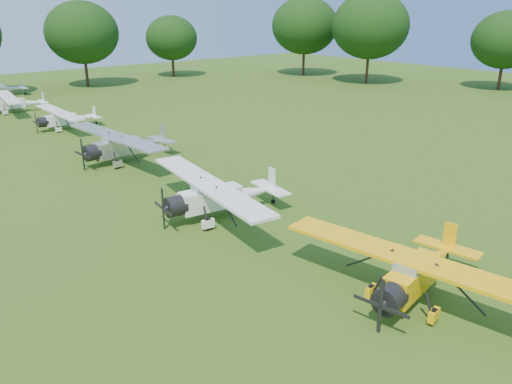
% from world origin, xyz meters
% --- Properties ---
extents(ground, '(160.00, 160.00, 0.00)m').
position_xyz_m(ground, '(0.00, 0.00, 0.00)').
color(ground, '#2A4A12').
rests_on(ground, ground).
extents(tree_belt, '(137.36, 130.27, 14.52)m').
position_xyz_m(tree_belt, '(3.57, 0.16, 8.03)').
color(tree_belt, '#312013').
rests_on(tree_belt, ground).
extents(aircraft_2, '(7.11, 11.26, 2.21)m').
position_xyz_m(aircraft_2, '(1.48, -9.25, 1.29)').
color(aircraft_2, '#FFB60A').
rests_on(aircraft_2, ground).
extents(aircraft_3, '(7.49, 11.89, 2.33)m').
position_xyz_m(aircraft_3, '(0.24, 2.80, 1.36)').
color(aircraft_3, white).
rests_on(aircraft_3, ground).
extents(aircraft_4, '(7.49, 11.94, 2.35)m').
position_xyz_m(aircraft_4, '(1.01, 16.41, 1.37)').
color(aircraft_4, silver).
rests_on(aircraft_4, ground).
extents(aircraft_5, '(6.14, 9.75, 1.93)m').
position_xyz_m(aircraft_5, '(1.51, 30.26, 1.13)').
color(aircraft_5, white).
rests_on(aircraft_5, ground).
extents(aircraft_6, '(6.48, 10.31, 2.02)m').
position_xyz_m(aircraft_6, '(0.06, 42.20, 1.18)').
color(aircraft_6, white).
rests_on(aircraft_6, ground).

